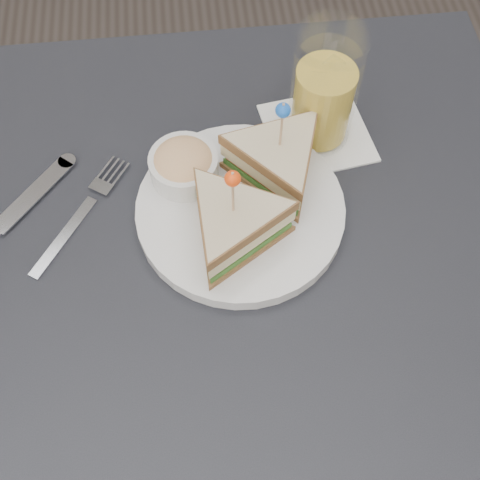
# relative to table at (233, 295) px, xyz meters

# --- Properties ---
(ground_plane) EXTENTS (3.50, 3.50, 0.00)m
(ground_plane) POSITION_rel_table_xyz_m (0.00, 0.00, -0.67)
(ground_plane) COLOR #3F3833
(table) EXTENTS (0.80, 0.80, 0.75)m
(table) POSITION_rel_table_xyz_m (0.00, 0.00, 0.00)
(table) COLOR black
(table) RESTS_ON ground
(plate_meal) EXTENTS (0.28, 0.27, 0.15)m
(plate_meal) POSITION_rel_table_xyz_m (0.02, 0.08, 0.12)
(plate_meal) COLOR white
(plate_meal) RESTS_ON table
(cutlery_fork) EXTENTS (0.12, 0.17, 0.01)m
(cutlery_fork) POSITION_rel_table_xyz_m (-0.17, 0.10, 0.08)
(cutlery_fork) COLOR #B6BAC1
(cutlery_fork) RESTS_ON table
(cutlery_knife) EXTENTS (0.16, 0.19, 0.01)m
(cutlery_knife) POSITION_rel_table_xyz_m (-0.27, 0.09, 0.08)
(cutlery_knife) COLOR silver
(cutlery_knife) RESTS_ON table
(drink_set) EXTENTS (0.15, 0.15, 0.17)m
(drink_set) POSITION_rel_table_xyz_m (0.13, 0.19, 0.15)
(drink_set) COLOR white
(drink_set) RESTS_ON table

